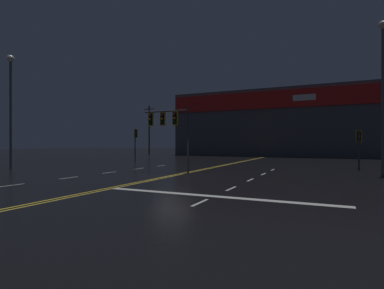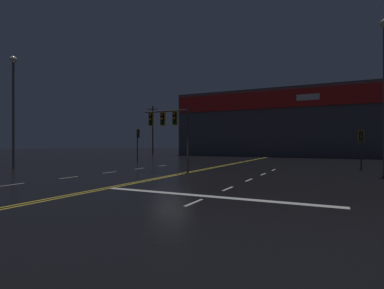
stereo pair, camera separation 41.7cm
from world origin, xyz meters
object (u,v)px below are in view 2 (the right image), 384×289
at_px(traffic_signal_median, 168,122).
at_px(streetlight_near_right, 13,97).
at_px(traffic_signal_corner_northeast, 361,141).
at_px(traffic_signal_corner_northwest, 138,138).

distance_m(traffic_signal_median, streetlight_near_right, 13.51).
bearing_deg(traffic_signal_median, traffic_signal_corner_northeast, 34.29).
height_order(traffic_signal_corner_northwest, streetlight_near_right, streetlight_near_right).
height_order(traffic_signal_median, traffic_signal_corner_northwest, traffic_signal_median).
distance_m(traffic_signal_corner_northeast, streetlight_near_right, 28.42).
height_order(traffic_signal_corner_northwest, traffic_signal_corner_northeast, traffic_signal_corner_northwest).
bearing_deg(traffic_signal_median, streetlight_near_right, -166.97).
relative_size(traffic_signal_corner_northwest, traffic_signal_corner_northeast, 1.19).
xyz_separation_m(traffic_signal_median, traffic_signal_corner_northeast, (12.69, 8.65, -1.29)).
bearing_deg(streetlight_near_right, traffic_signal_corner_northeast, 24.43).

